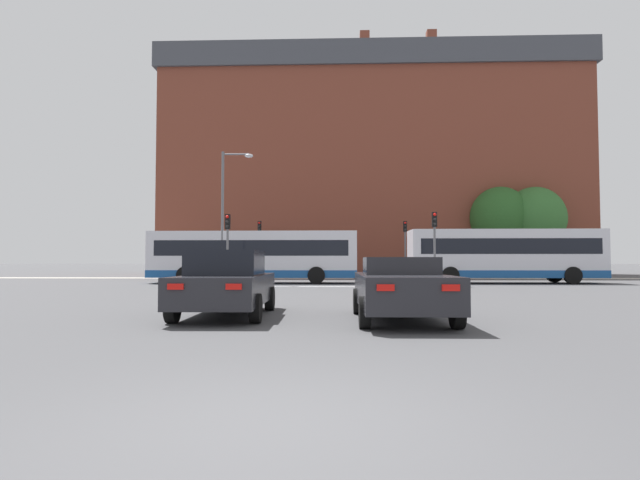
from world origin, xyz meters
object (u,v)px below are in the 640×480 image
at_px(bus_crossing_trailing, 504,255).
at_px(pedestrian_walking_east, 203,265).
at_px(car_roadster_right, 401,288).
at_px(traffic_light_far_right, 405,240).
at_px(traffic_light_near_right, 435,236).
at_px(car_saloon_left, 227,283).
at_px(traffic_light_far_left, 259,240).
at_px(pedestrian_waiting, 229,265).
at_px(traffic_light_near_left, 227,237).
at_px(bus_crossing_lead, 254,256).
at_px(street_lamp_junction, 227,204).

height_order(bus_crossing_trailing, pedestrian_walking_east, bus_crossing_trailing).
bearing_deg(car_roadster_right, traffic_light_far_right, 81.58).
xyz_separation_m(traffic_light_far_right, traffic_light_near_right, (0.18, -10.32, -0.21)).
bearing_deg(car_saloon_left, traffic_light_far_right, 71.53).
height_order(traffic_light_far_left, pedestrian_waiting, traffic_light_far_left).
distance_m(pedestrian_waiting, pedestrian_walking_east, 2.06).
bearing_deg(traffic_light_near_right, traffic_light_near_left, -176.83).
distance_m(traffic_light_far_right, pedestrian_walking_east, 15.38).
distance_m(car_saloon_left, traffic_light_far_left, 25.62).
height_order(car_saloon_left, traffic_light_far_right, traffic_light_far_right).
relative_size(bus_crossing_trailing, pedestrian_waiting, 6.66).
relative_size(traffic_light_far_right, pedestrian_waiting, 2.56).
xyz_separation_m(traffic_light_far_right, traffic_light_near_left, (-10.87, -10.94, -0.30)).
height_order(car_saloon_left, car_roadster_right, car_saloon_left).
bearing_deg(traffic_light_near_right, pedestrian_walking_east, 145.38).
relative_size(car_saloon_left, bus_crossing_lead, 0.37).
distance_m(traffic_light_near_left, pedestrian_walking_east, 12.20).
bearing_deg(traffic_light_near_left, pedestrian_walking_east, 111.30).
distance_m(car_saloon_left, traffic_light_near_right, 16.91).
relative_size(bus_crossing_lead, traffic_light_near_right, 3.11).
relative_size(bus_crossing_trailing, traffic_light_near_left, 2.93).
bearing_deg(bus_crossing_trailing, bus_crossing_lead, -88.79).
xyz_separation_m(bus_crossing_trailing, traffic_light_far_left, (-15.84, 7.19, 1.20)).
xyz_separation_m(traffic_light_far_left, traffic_light_near_left, (0.05, -11.11, -0.32)).
bearing_deg(traffic_light_far_right, pedestrian_waiting, 174.64).
height_order(pedestrian_waiting, pedestrian_walking_east, pedestrian_walking_east).
height_order(traffic_light_near_right, street_lamp_junction, street_lamp_junction).
distance_m(traffic_light_near_left, pedestrian_waiting, 12.56).
bearing_deg(pedestrian_walking_east, traffic_light_near_right, -36.94).
height_order(car_roadster_right, pedestrian_walking_east, pedestrian_walking_east).
distance_m(traffic_light_far_left, pedestrian_walking_east, 4.73).
bearing_deg(street_lamp_junction, traffic_light_far_left, 86.65).
relative_size(car_roadster_right, bus_crossing_lead, 0.37).
relative_size(bus_crossing_trailing, street_lamp_junction, 1.45).
height_order(car_roadster_right, traffic_light_far_left, traffic_light_far_left).
xyz_separation_m(traffic_light_near_left, traffic_light_near_right, (11.05, 0.61, 0.09)).
xyz_separation_m(traffic_light_near_right, pedestrian_walking_east, (-15.44, 10.66, -1.63)).
bearing_deg(car_saloon_left, traffic_light_near_right, 60.57).
relative_size(car_saloon_left, traffic_light_near_left, 1.18).
xyz_separation_m(traffic_light_near_left, pedestrian_waiting, (-2.55, 12.20, -1.60)).
xyz_separation_m(car_saloon_left, bus_crossing_lead, (-2.34, 17.83, 0.86)).
bearing_deg(bus_crossing_trailing, car_roadster_right, -24.30).
height_order(traffic_light_near_right, pedestrian_waiting, traffic_light_near_right).
bearing_deg(traffic_light_far_right, bus_crossing_lead, -143.92).
relative_size(traffic_light_far_left, pedestrian_walking_east, 2.46).
bearing_deg(street_lamp_junction, bus_crossing_lead, 41.00).
xyz_separation_m(traffic_light_far_right, pedestrian_walking_east, (-15.27, 0.34, -1.84)).
height_order(bus_crossing_trailing, traffic_light_near_right, traffic_light_near_right).
xyz_separation_m(car_saloon_left, traffic_light_near_right, (7.89, 14.83, 1.87)).
height_order(car_roadster_right, traffic_light_near_left, traffic_light_near_left).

